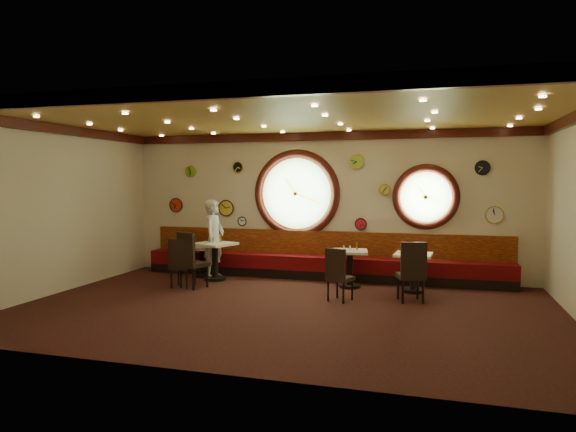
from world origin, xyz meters
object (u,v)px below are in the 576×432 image
Objects in this scene: table_d at (413,268)px; chair_d at (412,268)px; chair_b at (190,256)px; condiment_c_bottle at (357,246)px; waiter at (214,239)px; table_b at (215,256)px; condiment_a_bottle at (205,243)px; condiment_a_salt at (200,244)px; condiment_c_salt at (344,247)px; condiment_b_salt at (213,240)px; condiment_b_pepper at (213,240)px; condiment_d_bottle at (417,248)px; chair_c at (338,271)px; condiment_a_pepper at (203,245)px; condiment_d_salt at (409,251)px; table_a at (202,258)px; condiment_d_pepper at (411,251)px; condiment_c_pepper at (350,248)px; condiment_b_bottle at (221,238)px; table_c at (350,264)px; chair_a at (180,260)px.

table_d is 1.13× the size of chair_d.
chair_b is at bearing -168.44° from table_d.
condiment_c_bottle is 3.18m from waiter.
chair_d is (4.16, -0.92, 0.11)m from table_b.
chair_d is 4.33× the size of condiment_a_bottle.
condiment_a_salt is 0.17m from condiment_a_bottle.
condiment_c_salt is (2.90, 1.02, 0.16)m from chair_b.
condiment_c_salt is (2.85, 0.06, -0.06)m from condiment_b_salt.
condiment_b_pepper is (-2.81, -0.14, 0.07)m from condiment_c_salt.
chair_d reaches higher than condiment_d_bottle.
chair_c is 3.17m from condiment_b_pepper.
waiter is at bearing 175.84° from table_d.
chair_b is at bearing -78.58° from condiment_a_bottle.
condiment_d_salt is at bearing -3.12° from condiment_a_pepper.
chair_d is 6.77× the size of condiment_a_salt.
waiter reaches higher than condiment_a_pepper.
condiment_d_bottle is (4.58, -0.23, 0.10)m from condiment_a_bottle.
condiment_d_bottle reaches higher than condiment_a_salt.
condiment_d_bottle reaches higher than table_a.
table_d is 0.33m from condiment_d_pepper.
condiment_d_salt is at bearing -2.14° from condiment_c_pepper.
table_b is 2.80m from condiment_c_salt.
condiment_c_salt is 0.59× the size of condiment_a_bottle.
condiment_d_salt is at bearing -2.05° from condiment_b_bottle.
condiment_c_bottle is (3.04, 0.11, 0.32)m from table_b.
chair_d is 6.70× the size of condiment_c_pepper.
chair_a is at bearing -163.13° from table_c.
table_b is (0.45, -0.28, 0.09)m from table_a.
chair_a is 6.20× the size of condiment_a_salt.
condiment_a_salt is at bearing 143.34° from condiment_a_pepper.
condiment_c_salt is 2.92m from waiter.
table_a is 4.54m from condiment_d_salt.
condiment_b_pepper is 1.05× the size of condiment_d_pepper.
condiment_c_bottle is (3.57, -0.24, 0.11)m from condiment_a_salt.
chair_d is 4.35m from condiment_b_salt.
condiment_c_pepper is (-0.00, 0.00, 0.33)m from table_c.
condiment_c_salt is (-0.13, 0.05, 0.32)m from table_c.
condiment_a_pepper is 0.66× the size of condiment_c_bottle.
table_c is (2.92, 0.04, -0.04)m from table_b.
chair_b is 0.40× the size of waiter.
waiter is (-4.19, 0.26, 0.07)m from condiment_d_salt.
condiment_c_pepper is (3.24, 0.99, 0.24)m from chair_a.
table_a is at bearing 148.23° from table_b.
condiment_d_salt reaches higher than condiment_a_pepper.
table_b is at bearing -179.13° from condiment_c_pepper.
condiment_b_pepper reaches higher than condiment_d_pepper.
chair_b is 3.33m from condiment_c_bottle.
chair_d is 6.61× the size of condiment_a_pepper.
condiment_c_pepper is at bearing -92.64° from waiter.
condiment_b_salt is (0.26, 0.98, 0.29)m from chair_a.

